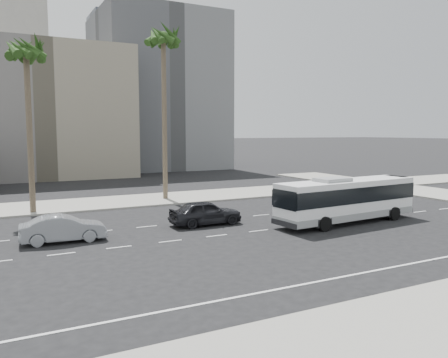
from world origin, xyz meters
TOP-DOWN VIEW (x-y plane):
  - ground at (0.00, 0.00)m, footprint 700.00×700.00m
  - sidewalk_north at (0.00, 15.50)m, footprint 120.00×7.00m
  - midrise_beige_west at (-12.00, 45.00)m, footprint 24.00×18.00m
  - midrise_gray_center at (8.00, 52.00)m, footprint 20.00×20.00m
  - civic_tower at (-2.00, 250.00)m, footprint 42.00×42.00m
  - highrise_right at (45.00, 230.00)m, footprint 26.00×26.00m
  - highrise_far at (70.00, 260.00)m, footprint 22.00×22.00m
  - city_bus at (3.86, -0.54)m, footprint 11.39×3.42m
  - car_a at (-5.22, 3.29)m, footprint 2.08×4.99m
  - car_b at (-14.51, 2.71)m, footprint 1.91×4.83m
  - palm_near at (-3.85, 15.14)m, footprint 4.73×4.73m
  - palm_mid at (-15.38, 13.12)m, footprint 4.34×4.34m

SIDE VIEW (x-z plane):
  - ground at x=0.00m, z-range 0.00..0.00m
  - sidewalk_north at x=0.00m, z-range 0.00..0.15m
  - car_b at x=-14.51m, z-range 0.00..1.56m
  - car_a at x=-5.22m, z-range 0.00..1.69m
  - city_bus at x=3.86m, z-range 0.08..3.31m
  - midrise_beige_west at x=-12.00m, z-range 0.00..18.00m
  - palm_mid at x=-15.38m, z-range 5.37..18.80m
  - midrise_gray_center at x=8.00m, z-range 0.00..26.00m
  - palm_near at x=-3.85m, z-range 6.46..22.38m
  - highrise_far at x=70.00m, z-range 0.00..60.00m
  - highrise_right at x=45.00m, z-range 0.00..70.00m
  - civic_tower at x=-2.00m, z-range -25.67..103.33m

